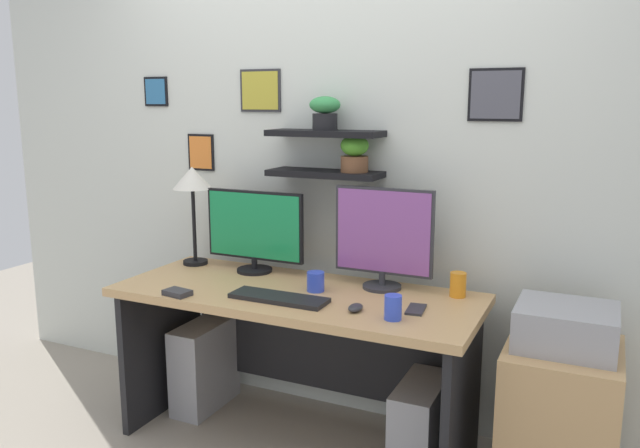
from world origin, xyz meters
TOP-DOWN VIEW (x-y plane):
  - ground_plane at (0.00, 0.00)m, footprint 8.00×8.00m
  - back_wall_assembly at (-0.00, 0.44)m, footprint 4.40×0.24m
  - desk at (0.00, 0.06)m, footprint 1.68×0.68m
  - monitor_left at (-0.34, 0.22)m, footprint 0.54×0.18m
  - monitor_right at (0.34, 0.22)m, footprint 0.47×0.18m
  - keyboard at (-0.01, -0.15)m, footprint 0.44×0.14m
  - computer_mouse at (0.35, -0.14)m, footprint 0.06×0.09m
  - desk_lamp at (-0.71, 0.21)m, footprint 0.21×0.21m
  - cell_phone at (0.58, -0.03)m, footprint 0.09×0.15m
  - coffee_mug at (0.08, 0.04)m, footprint 0.08×0.08m
  - pen_cup at (0.53, -0.17)m, footprint 0.07×0.07m
  - scissors_tray at (-0.45, -0.28)m, footprint 0.13×0.10m
  - water_cup at (0.69, 0.23)m, footprint 0.07×0.07m
  - drawer_cabinet at (1.16, 0.09)m, footprint 0.44×0.50m
  - printer at (1.16, 0.09)m, footprint 0.38×0.34m
  - computer_tower_left at (-0.61, 0.11)m, footprint 0.18×0.40m
  - computer_tower_right at (0.60, 0.02)m, footprint 0.18×0.40m

SIDE VIEW (x-z plane):
  - ground_plane at x=0.00m, z-range 0.00..0.00m
  - computer_tower_right at x=0.60m, z-range 0.00..0.41m
  - computer_tower_left at x=-0.61m, z-range 0.00..0.46m
  - drawer_cabinet at x=1.16m, z-range 0.00..0.64m
  - desk at x=0.00m, z-range 0.17..0.92m
  - printer at x=1.16m, z-range 0.64..0.81m
  - cell_phone at x=0.58m, z-range 0.75..0.76m
  - keyboard at x=-0.01m, z-range 0.75..0.77m
  - scissors_tray at x=-0.45m, z-range 0.75..0.77m
  - computer_mouse at x=0.35m, z-range 0.75..0.78m
  - coffee_mug at x=0.08m, z-range 0.75..0.84m
  - pen_cup at x=0.53m, z-range 0.75..0.85m
  - water_cup at x=0.69m, z-range 0.75..0.86m
  - monitor_left at x=-0.34m, z-range 0.76..1.17m
  - monitor_right at x=0.34m, z-range 0.76..1.23m
  - desk_lamp at x=-0.71m, z-range 0.92..1.44m
  - back_wall_assembly at x=0.00m, z-range 0.00..2.70m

